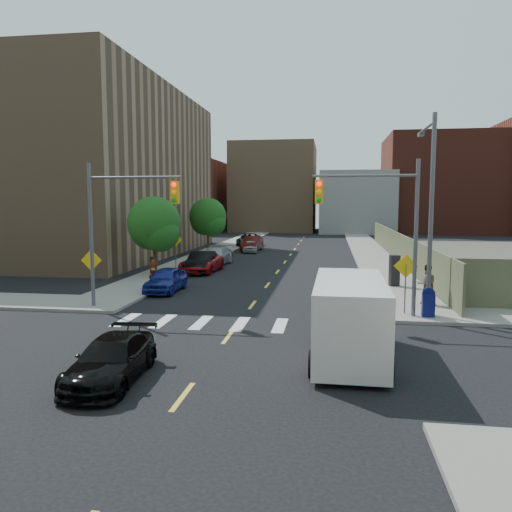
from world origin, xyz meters
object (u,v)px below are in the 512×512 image
(cargo_van, at_px, (349,316))
(pedestrian_west, at_px, (153,272))
(parked_car_white, at_px, (251,246))
(pedestrian_east, at_px, (427,284))
(parked_car_red, at_px, (201,263))
(parked_car_silver, at_px, (215,256))
(mailbox, at_px, (428,302))
(parked_car_maroon, at_px, (252,244))
(parked_car_grey, at_px, (249,240))
(parked_car_blue, at_px, (166,280))
(payphone, at_px, (394,270))
(black_sedan, at_px, (112,360))
(parked_car_black, at_px, (201,262))

(cargo_van, bearing_deg, pedestrian_west, 134.42)
(parked_car_white, distance_m, pedestrian_east, 28.12)
(parked_car_red, relative_size, parked_car_silver, 0.98)
(parked_car_red, bearing_deg, parked_car_silver, 93.00)
(parked_car_silver, height_order, mailbox, parked_car_silver)
(mailbox, distance_m, pedestrian_east, 2.86)
(parked_car_maroon, xyz_separation_m, parked_car_grey, (-1.23, 5.60, -0.02))
(mailbox, bearing_deg, pedestrian_west, 160.42)
(parked_car_blue, bearing_deg, payphone, 13.46)
(parked_car_silver, height_order, payphone, payphone)
(parked_car_red, bearing_deg, parked_car_maroon, 88.59)
(parked_car_silver, xyz_separation_m, mailbox, (13.63, -17.34, 0.04))
(parked_car_red, bearing_deg, mailbox, -40.42)
(parked_car_white, relative_size, parked_car_grey, 0.68)
(parked_car_maroon, distance_m, parked_car_grey, 5.74)
(parked_car_white, distance_m, black_sedan, 37.04)
(parked_car_blue, height_order, parked_car_maroon, parked_car_maroon)
(parked_car_blue, xyz_separation_m, parked_car_white, (1.30, 22.97, -0.08))
(parked_car_silver, height_order, parked_car_grey, parked_car_grey)
(parked_car_red, xyz_separation_m, parked_car_white, (1.30, 14.97, -0.07))
(black_sedan, xyz_separation_m, payphone, (10.04, 17.17, 0.45))
(parked_car_silver, bearing_deg, parked_car_blue, -86.07)
(parked_car_blue, relative_size, parked_car_white, 1.13)
(cargo_van, bearing_deg, parked_car_white, 105.19)
(pedestrian_east, bearing_deg, payphone, -80.58)
(parked_car_grey, xyz_separation_m, pedestrian_west, (-1.07, -28.73, 0.28))
(parked_car_red, distance_m, pedestrian_west, 7.25)
(parked_car_red, height_order, parked_car_maroon, parked_car_maroon)
(black_sedan, distance_m, pedestrian_west, 15.45)
(parked_car_blue, relative_size, pedestrian_east, 2.12)
(parked_car_maroon, bearing_deg, pedestrian_west, -93.21)
(parked_car_white, bearing_deg, parked_car_black, -99.42)
(cargo_van, distance_m, payphone, 14.25)
(parked_car_black, bearing_deg, parked_car_blue, -91.34)
(black_sedan, height_order, cargo_van, cargo_van)
(pedestrian_west, bearing_deg, parked_car_maroon, 19.20)
(parked_car_silver, xyz_separation_m, pedestrian_west, (-1.07, -11.61, 0.29))
(parked_car_red, height_order, mailbox, mailbox)
(mailbox, distance_m, payphone, 8.06)
(parked_car_grey, xyz_separation_m, mailbox, (13.63, -34.46, 0.03))
(parked_car_grey, relative_size, pedestrian_west, 3.05)
(mailbox, bearing_deg, parked_car_red, 138.31)
(parked_car_blue, distance_m, parked_car_black, 8.02)
(parked_car_blue, height_order, pedestrian_west, pedestrian_west)
(parked_car_grey, bearing_deg, black_sedan, -88.52)
(payphone, bearing_deg, parked_car_maroon, 106.84)
(parked_car_grey, bearing_deg, parked_car_silver, -92.60)
(parked_car_red, xyz_separation_m, parked_car_maroon, (1.23, 15.96, 0.08))
(parked_car_maroon, distance_m, payphone, 23.99)
(cargo_van, relative_size, pedestrian_east, 2.99)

